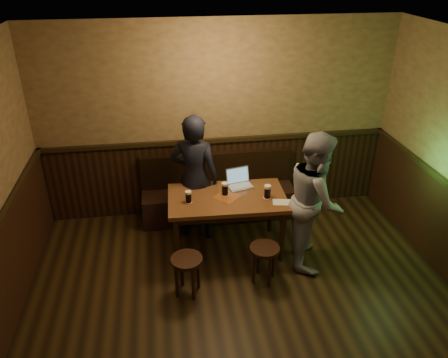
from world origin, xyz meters
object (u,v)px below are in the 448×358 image
Objects in this scene: laptop at (239,181)px; pint_mid at (225,189)px; bench at (218,197)px; stool_right at (264,254)px; pint_left at (188,197)px; person_grey at (315,200)px; person_suit at (195,178)px; pub_table at (227,204)px; pint_right at (267,192)px; stool_left at (187,265)px.

pint_mid is at bearing -148.27° from laptop.
stool_right is at bearing -77.55° from bench.
pint_mid reaches higher than stool_right.
pint_mid is (-0.02, -0.77, 0.56)m from bench.
pint_left is at bearing 142.74° from stool_right.
person_grey is (1.04, -0.41, -0.01)m from pint_mid.
person_suit is (-0.57, 0.13, 0.03)m from laptop.
pint_mid is (-0.35, 0.75, 0.49)m from stool_right.
pub_table is 0.83m from stool_right.
pint_left is at bearing -118.91° from bench.
person_suit reaches higher than laptop.
person_grey reaches higher than bench.
bench is 1.27× the size of person_grey.
pint_left is at bearing -170.01° from pub_table.
pint_left is 0.77m from laptop.
pub_table is 8.63× the size of pint_right.
person_suit is 1.58m from person_grey.
pint_left is 0.89× the size of pint_right.
pub_table is at bearing 53.18° from stool_left.
pint_mid is 1.12m from person_grey.
stool_right is 2.83× the size of pint_mid.
pint_left reaches higher than stool_right.
pint_mid is 0.10× the size of person_grey.
person_suit reaches higher than person_grey.
pub_table is at bearing 84.82° from person_grey.
pint_right is at bearing -16.84° from pint_mid.
bench is 1.55m from stool_right.
stool_left reaches higher than stool_right.
pint_right is (0.51, -0.15, 0.00)m from pint_mid.
stool_left is 0.28× the size of person_grey.
pub_table is 0.87× the size of person_grey.
pub_table is 3.15× the size of stool_right.
pint_mid is (0.47, 0.12, 0.01)m from pint_left.
pint_mid reaches higher than stool_left.
person_suit is at bearing 75.71° from person_grey.
stool_right is 3.06× the size of pint_left.
pub_table is at bearing 7.78° from pint_left.
person_grey reaches higher than stool_right.
laptop reaches higher than pint_mid.
bench is 1.46× the size of pub_table.
laptop is (0.20, -0.55, 0.54)m from bench.
pint_right is at bearing 75.00° from stool_right.
pint_mid is 0.46× the size of laptop.
pint_left is 0.09× the size of person_suit.
person_suit is (-0.70, 1.09, 0.50)m from stool_right.
bench is at bearing 118.08° from pint_right.
pub_table is 0.53m from pint_left.
stool_right is at bearing -64.64° from pint_mid.
stool_left is at bearing -139.24° from laptop.
person_grey is at bearing -17.14° from pub_table.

